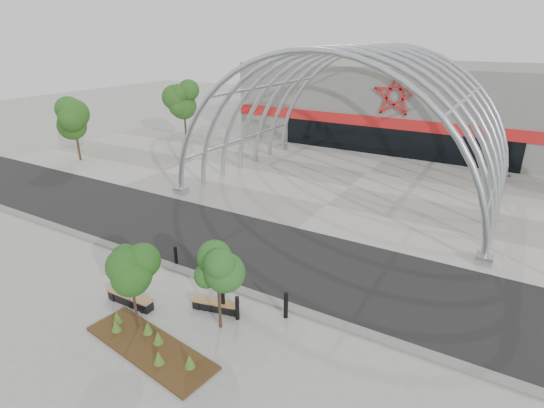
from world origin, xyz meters
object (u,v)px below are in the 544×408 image
at_px(street_tree_0, 131,277).
at_px(bench_0, 130,299).
at_px(street_tree_1, 218,270).
at_px(bench_1, 215,306).
at_px(bollard_2, 237,308).

relative_size(street_tree_0, bench_0, 1.41).
xyz_separation_m(street_tree_1, bench_1, (-0.84, 0.77, -2.39)).
relative_size(street_tree_0, street_tree_1, 0.91).
distance_m(bench_0, bollard_2, 4.76).
xyz_separation_m(bench_0, bollard_2, (4.52, 1.49, 0.29)).
distance_m(street_tree_0, street_tree_1, 3.23).
bearing_deg(bench_0, bollard_2, 18.21).
distance_m(street_tree_1, bench_1, 2.65).
height_order(street_tree_0, street_tree_1, street_tree_1).
bearing_deg(street_tree_0, bench_1, 53.39).
bearing_deg(bench_1, bench_0, -156.05).
relative_size(street_tree_0, bench_1, 1.61).
distance_m(street_tree_0, bench_1, 3.81).
xyz_separation_m(bench_1, bollard_2, (1.13, -0.02, 0.32)).
height_order(street_tree_0, bollard_2, street_tree_0).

